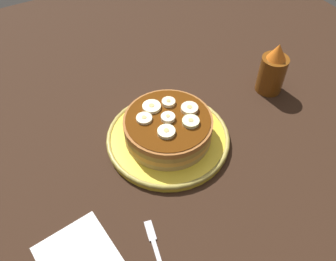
% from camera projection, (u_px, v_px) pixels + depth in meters
% --- Properties ---
extents(ground_plane, '(1.40, 1.40, 0.03)m').
position_uv_depth(ground_plane, '(168.00, 145.00, 0.71)').
color(ground_plane, black).
extents(plate, '(0.24, 0.24, 0.02)m').
position_uv_depth(plate, '(168.00, 138.00, 0.69)').
color(plate, yellow).
rests_on(plate, ground_plane).
extents(pancake_stack, '(0.17, 0.17, 0.05)m').
position_uv_depth(pancake_stack, '(167.00, 129.00, 0.66)').
color(pancake_stack, tan).
rests_on(pancake_stack, plate).
extents(banana_slice_0, '(0.03, 0.03, 0.01)m').
position_uv_depth(banana_slice_0, '(169.00, 117.00, 0.65)').
color(banana_slice_0, '#EFE1C3').
rests_on(banana_slice_0, pancake_stack).
extents(banana_slice_1, '(0.03, 0.03, 0.01)m').
position_uv_depth(banana_slice_1, '(169.00, 102.00, 0.67)').
color(banana_slice_1, '#FAE7B3').
rests_on(banana_slice_1, pancake_stack).
extents(banana_slice_2, '(0.03, 0.03, 0.01)m').
position_uv_depth(banana_slice_2, '(144.00, 119.00, 0.65)').
color(banana_slice_2, '#F6E7B6').
rests_on(banana_slice_2, pancake_stack).
extents(banana_slice_3, '(0.03, 0.03, 0.01)m').
position_uv_depth(banana_slice_3, '(166.00, 132.00, 0.62)').
color(banana_slice_3, '#F2EFBA').
rests_on(banana_slice_3, pancake_stack).
extents(banana_slice_4, '(0.03, 0.03, 0.01)m').
position_uv_depth(banana_slice_4, '(191.00, 122.00, 0.64)').
color(banana_slice_4, '#EBF4B4').
rests_on(banana_slice_4, pancake_stack).
extents(banana_slice_5, '(0.03, 0.03, 0.01)m').
position_uv_depth(banana_slice_5, '(188.00, 107.00, 0.66)').
color(banana_slice_5, '#FAE2B3').
rests_on(banana_slice_5, pancake_stack).
extents(banana_slice_6, '(0.04, 0.04, 0.01)m').
position_uv_depth(banana_slice_6, '(152.00, 107.00, 0.67)').
color(banana_slice_6, '#EEEDBC').
rests_on(banana_slice_6, pancake_stack).
extents(napkin, '(0.12, 0.12, 0.00)m').
position_uv_depth(napkin, '(77.00, 256.00, 0.54)').
color(napkin, white).
rests_on(napkin, ground_plane).
extents(fork, '(0.13, 0.04, 0.01)m').
position_uv_depth(fork, '(157.00, 253.00, 0.54)').
color(fork, silver).
rests_on(fork, ground_plane).
extents(syrup_bottle, '(0.06, 0.06, 0.12)m').
position_uv_depth(syrup_bottle, '(273.00, 71.00, 0.76)').
color(syrup_bottle, brown).
rests_on(syrup_bottle, ground_plane).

